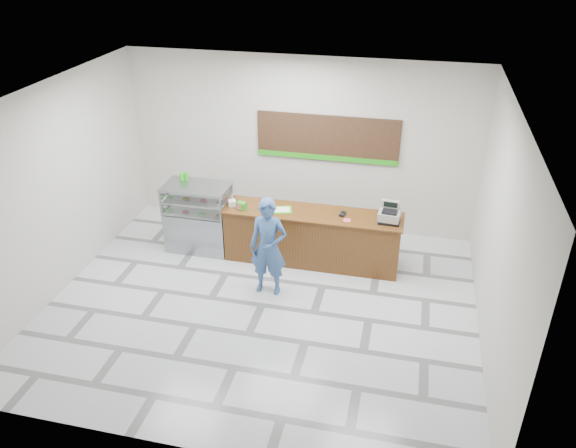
% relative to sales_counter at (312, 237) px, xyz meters
% --- Properties ---
extents(floor, '(7.00, 7.00, 0.00)m').
position_rel_sales_counter_xyz_m(floor, '(-0.55, -1.55, -0.52)').
color(floor, silver).
rests_on(floor, ground).
extents(back_wall, '(7.00, 0.00, 7.00)m').
position_rel_sales_counter_xyz_m(back_wall, '(-0.55, 1.45, 1.23)').
color(back_wall, beige).
rests_on(back_wall, floor).
extents(ceiling, '(7.00, 7.00, 0.00)m').
position_rel_sales_counter_xyz_m(ceiling, '(-0.55, -1.55, 2.98)').
color(ceiling, silver).
rests_on(ceiling, back_wall).
extents(sales_counter, '(3.26, 0.76, 1.03)m').
position_rel_sales_counter_xyz_m(sales_counter, '(0.00, 0.00, 0.00)').
color(sales_counter, brown).
rests_on(sales_counter, floor).
extents(display_case, '(1.22, 0.72, 1.33)m').
position_rel_sales_counter_xyz_m(display_case, '(-2.22, -0.00, 0.16)').
color(display_case, gray).
rests_on(display_case, floor).
extents(menu_board, '(2.80, 0.06, 0.90)m').
position_rel_sales_counter_xyz_m(menu_board, '(-0.00, 1.41, 1.42)').
color(menu_board, black).
rests_on(menu_board, back_wall).
extents(cash_register, '(0.40, 0.42, 0.35)m').
position_rel_sales_counter_xyz_m(cash_register, '(1.36, -0.01, 0.64)').
color(cash_register, black).
rests_on(cash_register, sales_counter).
extents(card_terminal, '(0.11, 0.18, 0.04)m').
position_rel_sales_counter_xyz_m(card_terminal, '(0.54, 0.02, 0.53)').
color(card_terminal, black).
rests_on(card_terminal, sales_counter).
extents(serving_tray, '(0.46, 0.38, 0.02)m').
position_rel_sales_counter_xyz_m(serving_tray, '(-0.58, -0.06, 0.52)').
color(serving_tray, '#40D51C').
rests_on(serving_tray, sales_counter).
extents(napkin_box, '(0.17, 0.17, 0.11)m').
position_rel_sales_counter_xyz_m(napkin_box, '(-1.50, -0.07, 0.57)').
color(napkin_box, white).
rests_on(napkin_box, sales_counter).
extents(straw_cup, '(0.08, 0.08, 0.12)m').
position_rel_sales_counter_xyz_m(straw_cup, '(-1.50, -0.04, 0.57)').
color(straw_cup, silver).
rests_on(straw_cup, sales_counter).
extents(promo_box, '(0.18, 0.14, 0.14)m').
position_rel_sales_counter_xyz_m(promo_box, '(-1.29, -0.17, 0.58)').
color(promo_box, '#259E18').
rests_on(promo_box, sales_counter).
extents(donut_decal, '(0.14, 0.14, 0.00)m').
position_rel_sales_counter_xyz_m(donut_decal, '(0.64, -0.16, 0.52)').
color(donut_decal, '#E05572').
rests_on(donut_decal, sales_counter).
extents(green_cup_left, '(0.09, 0.09, 0.14)m').
position_rel_sales_counter_xyz_m(green_cup_left, '(-2.57, 0.19, 0.88)').
color(green_cup_left, '#259E18').
rests_on(green_cup_left, display_case).
extents(green_cup_right, '(0.09, 0.09, 0.13)m').
position_rel_sales_counter_xyz_m(green_cup_right, '(-2.50, 0.24, 0.88)').
color(green_cup_right, '#259E18').
rests_on(green_cup_right, display_case).
extents(customer, '(0.64, 0.42, 1.75)m').
position_rel_sales_counter_xyz_m(customer, '(-0.54, -1.10, 0.36)').
color(customer, '#375B92').
rests_on(customer, floor).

